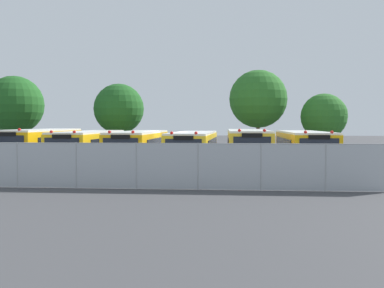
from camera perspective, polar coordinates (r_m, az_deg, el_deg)
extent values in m
plane|color=#424244|center=(30.02, -3.16, -3.04)|extent=(160.00, 160.00, 0.00)
cube|color=#EAA80C|center=(32.33, -18.38, -0.30)|extent=(2.57, 9.26, 2.08)
cube|color=white|center=(32.30, -18.41, 1.65)|extent=(2.52, 9.08, 0.12)
cube|color=black|center=(28.16, -22.18, -2.52)|extent=(2.58, 0.17, 0.36)
cube|color=black|center=(28.12, -22.18, -0.01)|extent=(2.08, 0.07, 1.00)
cube|color=black|center=(32.11, -16.07, 0.31)|extent=(0.07, 7.22, 0.75)
cube|color=black|center=(33.12, -20.22, 0.32)|extent=(0.07, 7.22, 0.75)
cube|color=black|center=(32.36, -18.37, -1.03)|extent=(2.60, 9.35, 0.10)
sphere|color=red|center=(27.94, -20.78, 1.69)|extent=(0.18, 0.18, 0.18)
cube|color=black|center=(28.10, -22.21, 1.14)|extent=(1.14, 0.09, 0.24)
cylinder|color=black|center=(28.99, -18.86, -2.38)|extent=(0.28, 1.00, 1.00)
cylinder|color=black|center=(29.98, -22.80, -2.29)|extent=(0.28, 1.00, 1.00)
cylinder|color=black|center=(34.59, -14.78, -1.54)|extent=(0.28, 1.00, 1.00)
cylinder|color=black|center=(35.42, -18.21, -1.49)|extent=(0.28, 1.00, 1.00)
cube|color=yellow|center=(31.20, -12.67, -0.44)|extent=(2.47, 10.17, 1.96)
cube|color=white|center=(31.16, -12.69, 1.47)|extent=(2.42, 9.97, 0.12)
cube|color=black|center=(26.40, -15.97, -2.76)|extent=(2.45, 0.18, 0.36)
cube|color=black|center=(26.36, -15.96, -0.25)|extent=(1.97, 0.07, 0.94)
cube|color=black|center=(31.13, -10.37, 0.16)|extent=(0.09, 7.92, 0.71)
cube|color=black|center=(31.85, -14.62, 0.17)|extent=(0.09, 7.92, 0.71)
cube|color=black|center=(31.22, -12.67, -1.15)|extent=(2.49, 10.27, 0.10)
sphere|color=red|center=(26.27, -14.50, 1.47)|extent=(0.18, 0.18, 0.18)
sphere|color=red|center=(26.73, -17.18, 1.46)|extent=(0.18, 0.18, 0.18)
cube|color=black|center=(26.33, -15.98, 0.89)|extent=(1.08, 0.09, 0.24)
cylinder|color=black|center=(27.44, -12.81, -2.59)|extent=(0.29, 1.00, 1.00)
cylinder|color=black|center=(28.14, -16.94, -2.50)|extent=(0.29, 1.00, 1.00)
cylinder|color=black|center=(34.12, -9.33, -1.55)|extent=(0.29, 1.00, 1.00)
cylinder|color=black|center=(34.69, -12.73, -1.51)|extent=(0.29, 1.00, 1.00)
cube|color=#EAA80C|center=(30.16, -6.60, -0.49)|extent=(2.40, 10.32, 1.96)
cube|color=white|center=(30.13, -6.61, 1.49)|extent=(2.35, 10.12, 0.12)
cube|color=black|center=(25.13, -8.93, -2.96)|extent=(2.42, 0.17, 0.36)
cube|color=black|center=(25.10, -8.92, -0.32)|extent=(1.94, 0.07, 0.94)
cube|color=black|center=(30.23, -4.25, 0.12)|extent=(0.07, 8.05, 0.71)
cube|color=black|center=(30.70, -8.70, 0.14)|extent=(0.07, 8.05, 0.71)
cube|color=black|center=(30.19, -6.59, -1.23)|extent=(2.43, 10.43, 0.10)
sphere|color=red|center=(25.09, -7.40, 1.49)|extent=(0.18, 0.18, 0.18)
sphere|color=red|center=(25.39, -10.27, 1.48)|extent=(0.18, 0.18, 0.18)
cube|color=black|center=(25.07, -8.94, 0.88)|extent=(1.07, 0.08, 0.24)
cylinder|color=black|center=(26.35, -5.97, -2.75)|extent=(0.28, 1.00, 1.00)
cylinder|color=black|center=(26.81, -10.36, -2.68)|extent=(0.28, 1.00, 1.00)
cylinder|color=black|center=(33.34, -3.70, -1.61)|extent=(0.28, 1.00, 1.00)
cylinder|color=black|center=(33.71, -7.21, -1.58)|extent=(0.28, 1.00, 1.00)
cube|color=yellow|center=(29.56, 0.21, -0.58)|extent=(2.67, 10.30, 1.92)
cube|color=white|center=(29.53, 0.21, 1.39)|extent=(2.62, 10.10, 0.12)
cube|color=black|center=(24.48, -1.10, -3.07)|extent=(2.47, 0.22, 0.36)
cube|color=black|center=(24.45, -1.08, -0.44)|extent=(1.98, 0.11, 0.92)
cube|color=black|center=(29.74, 2.62, 0.03)|extent=(0.24, 7.99, 0.69)
cube|color=black|center=(30.00, -2.06, 0.05)|extent=(0.24, 7.99, 0.69)
cube|color=black|center=(29.59, 0.21, -1.32)|extent=(2.70, 10.41, 0.10)
sphere|color=red|center=(24.51, 0.51, 1.37)|extent=(0.18, 0.18, 0.18)
sphere|color=red|center=(24.68, -2.56, 1.38)|extent=(0.18, 0.18, 0.18)
cube|color=black|center=(24.41, -1.09, 0.76)|extent=(1.09, 0.11, 0.24)
cylinder|color=black|center=(25.83, 1.68, -2.84)|extent=(0.31, 1.01, 1.00)
cylinder|color=black|center=(26.09, -3.00, -2.79)|extent=(0.31, 1.01, 1.00)
cylinder|color=black|center=(32.83, 2.68, -1.68)|extent=(0.31, 1.01, 1.00)
cylinder|color=black|center=(33.04, -1.01, -1.65)|extent=(0.31, 1.01, 1.00)
cube|color=yellow|center=(29.79, 6.92, -0.44)|extent=(2.60, 10.28, 2.05)
cube|color=white|center=(29.75, 6.94, 1.65)|extent=(2.54, 10.08, 0.12)
cube|color=black|center=(24.68, 7.51, -3.05)|extent=(2.50, 0.20, 0.36)
cube|color=black|center=(24.64, 7.52, -0.22)|extent=(2.01, 0.09, 0.99)
cube|color=black|center=(30.16, 9.26, 0.21)|extent=(0.16, 7.99, 0.74)
cube|color=black|center=(30.04, 4.53, 0.22)|extent=(0.16, 7.99, 0.74)
cube|color=black|center=(29.81, 6.92, -1.23)|extent=(2.62, 10.39, 0.10)
sphere|color=red|center=(24.83, 9.06, 1.68)|extent=(0.18, 0.18, 0.18)
sphere|color=red|center=(24.75, 5.95, 1.69)|extent=(0.18, 0.18, 0.18)
cube|color=black|center=(24.61, 7.53, 1.07)|extent=(1.10, 0.10, 0.24)
cylinder|color=black|center=(26.23, 9.68, -2.80)|extent=(0.29, 1.00, 1.00)
cylinder|color=black|center=(26.10, 4.94, -2.79)|extent=(0.29, 1.00, 1.00)
cylinder|color=black|center=(33.22, 8.50, -1.65)|extent=(0.29, 1.00, 1.00)
cylinder|color=black|center=(33.13, 4.76, -1.64)|extent=(0.29, 1.00, 1.00)
cube|color=#EAA80C|center=(29.84, 13.79, -0.58)|extent=(2.58, 9.78, 1.97)
cube|color=white|center=(29.80, 13.81, 1.43)|extent=(2.52, 9.58, 0.12)
cube|color=black|center=(25.04, 15.60, -3.04)|extent=(2.56, 0.18, 0.36)
cube|color=black|center=(25.00, 15.61, -0.39)|extent=(2.06, 0.07, 0.94)
cube|color=black|center=(30.35, 16.08, 0.05)|extent=(0.09, 7.61, 0.71)
cube|color=black|center=(29.94, 11.30, 0.06)|extent=(0.09, 7.61, 0.71)
cube|color=black|center=(29.86, 13.78, -1.33)|extent=(2.60, 9.87, 0.10)
sphere|color=red|center=(25.28, 17.09, 1.42)|extent=(0.18, 0.18, 0.18)
sphere|color=red|center=(25.02, 14.01, 1.44)|extent=(0.18, 0.18, 0.18)
cube|color=black|center=(24.97, 15.63, 0.83)|extent=(1.13, 0.09, 0.24)
cylinder|color=black|center=(26.71, 17.34, -2.78)|extent=(0.29, 1.00, 1.00)
cylinder|color=black|center=(26.30, 12.60, -2.81)|extent=(0.29, 1.00, 1.00)
cylinder|color=black|center=(33.11, 14.82, -1.73)|extent=(0.29, 1.00, 1.00)
cylinder|color=black|center=(32.78, 10.99, -1.73)|extent=(0.29, 1.00, 1.00)
cylinder|color=#4C3823|center=(43.22, -21.25, 0.27)|extent=(0.30, 0.30, 2.64)
sphere|color=#1E561E|center=(43.22, -21.32, 4.56)|extent=(5.13, 5.13, 5.13)
sphere|color=#1E561E|center=(43.11, -22.01, 4.52)|extent=(2.96, 2.96, 2.96)
cylinder|color=#4C3823|center=(40.73, -9.10, 0.24)|extent=(0.42, 0.42, 2.58)
sphere|color=#1E561E|center=(40.71, -9.13, 4.38)|extent=(4.40, 4.40, 4.40)
sphere|color=#1E561E|center=(40.40, -9.16, 4.78)|extent=(2.77, 2.77, 2.77)
cylinder|color=#4C3823|center=(41.02, 8.25, 0.68)|extent=(0.33, 0.33, 3.18)
sphere|color=#286623|center=(41.05, 8.28, 5.60)|extent=(5.14, 5.14, 5.14)
sphere|color=#286623|center=(40.76, 8.95, 5.37)|extent=(3.37, 3.37, 3.37)
cylinder|color=#4C3823|center=(40.90, 16.11, -0.19)|extent=(0.31, 0.31, 2.06)
sphere|color=#286623|center=(40.85, 16.15, 3.33)|extent=(3.95, 3.95, 3.95)
sphere|color=#286623|center=(40.71, 16.81, 3.58)|extent=(3.00, 3.00, 3.00)
cylinder|color=#9EA0A3|center=(22.41, -20.99, -2.46)|extent=(0.07, 0.07, 2.08)
cylinder|color=#9EA0A3|center=(21.35, -14.27, -2.61)|extent=(0.07, 0.07, 2.08)
cylinder|color=#9EA0A3|center=(20.60, -6.97, -2.74)|extent=(0.07, 0.07, 2.08)
cylinder|color=#9EA0A3|center=(20.22, 0.75, -2.82)|extent=(0.07, 0.07, 2.08)
cylinder|color=#9EA0A3|center=(20.21, 8.63, -2.85)|extent=(0.07, 0.07, 2.08)
cylinder|color=#9EA0A3|center=(20.57, 16.36, -2.83)|extent=(0.07, 0.07, 2.08)
cube|color=#ADB2B7|center=(20.60, -6.97, -2.74)|extent=(22.17, 0.02, 2.04)
cylinder|color=#9EA0A3|center=(20.53, -6.98, 0.08)|extent=(22.17, 0.04, 0.04)
cone|color=#EA5914|center=(22.68, -17.97, -4.30)|extent=(0.42, 0.42, 0.56)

